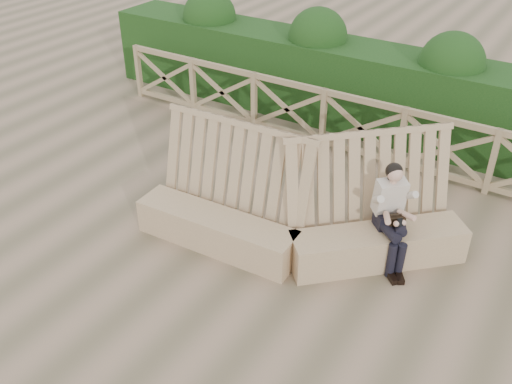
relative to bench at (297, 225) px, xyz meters
The scene contains 5 objects.
ground 0.85m from the bench, 117.70° to the right, with size 60.00×60.00×0.00m, color brown.
bench is the anchor object (origin of this frame).
woman 1.24m from the bench, 22.78° to the left, with size 0.73×0.77×1.39m.
guardrail 2.86m from the bench, 97.01° to the left, with size 10.10×0.09×1.10m.
hedge 4.07m from the bench, 94.94° to the left, with size 12.00×1.20×1.50m, color black.
Camera 1 is at (3.17, -4.76, 4.80)m, focal length 40.00 mm.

